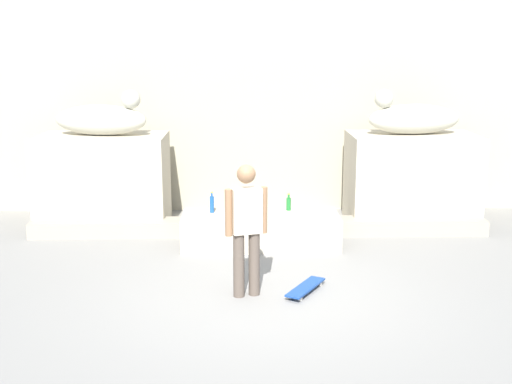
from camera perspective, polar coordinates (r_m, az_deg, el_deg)
ground_plane at (r=8.14m, az=0.90°, el=-9.52°), size 40.00×40.00×0.00m
facade_wall at (r=12.47m, az=0.03°, el=10.73°), size 10.43×0.60×5.31m
pedestal_left at (r=11.62m, az=-13.12°, el=0.98°), size 2.18×1.32×1.58m
pedestal_right at (r=11.76m, az=13.34°, el=1.10°), size 2.18×1.32×1.58m
statue_reclining_left at (r=11.44m, az=-13.22°, el=6.24°), size 1.67×0.82×0.78m
statue_reclining_right at (r=11.59m, az=13.44°, el=6.30°), size 1.65×0.73×0.78m
ledge_block at (r=10.22m, az=0.40°, el=-3.34°), size 2.43×0.89×0.51m
skater at (r=8.04m, az=-0.84°, el=-2.86°), size 0.52×0.29×1.67m
skateboard at (r=8.43m, az=4.34°, el=-8.29°), size 0.58×0.79×0.08m
bottle_green at (r=10.39m, az=2.86°, el=-1.01°), size 0.07×0.07×0.27m
bottle_brown at (r=9.91m, az=-1.36°, el=-1.69°), size 0.08×0.08×0.26m
bottle_blue at (r=10.25m, az=-3.86°, el=-1.05°), size 0.07×0.07×0.33m
bottle_clear at (r=9.82m, az=-2.04°, el=-1.83°), size 0.07×0.07×0.26m
stair_step at (r=10.88m, az=0.29°, el=-3.07°), size 7.53×0.50×0.25m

